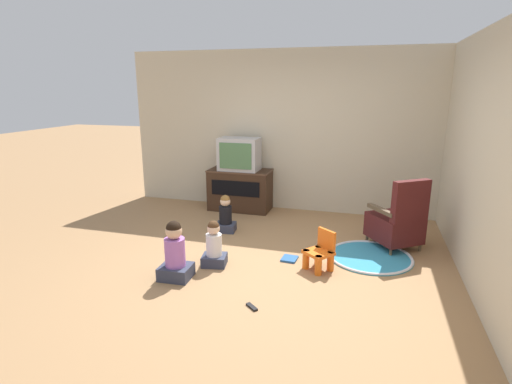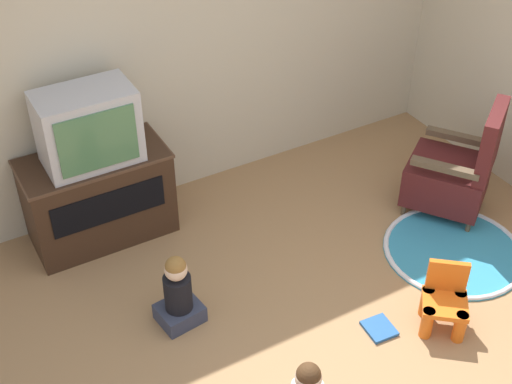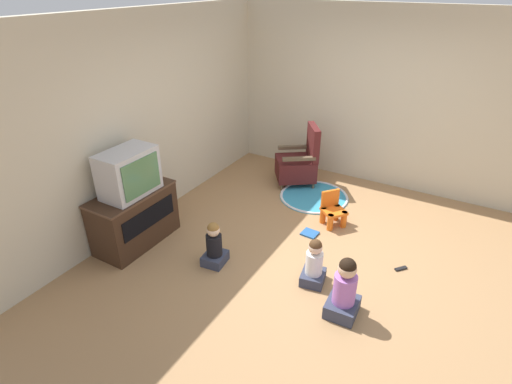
% 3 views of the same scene
% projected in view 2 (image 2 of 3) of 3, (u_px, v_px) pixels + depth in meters
% --- Properties ---
extents(ground_plane, '(30.00, 30.00, 0.00)m').
position_uv_depth(ground_plane, '(369.00, 373.00, 4.40)').
color(ground_plane, '#9E754C').
extents(wall_back, '(5.32, 0.12, 2.66)m').
position_uv_depth(wall_back, '(148.00, 39.00, 5.14)').
color(wall_back, beige).
rests_on(wall_back, ground_plane).
extents(tv_cabinet, '(1.05, 0.52, 0.70)m').
position_uv_depth(tv_cabinet, '(98.00, 196.00, 5.24)').
color(tv_cabinet, '#382316').
rests_on(tv_cabinet, ground_plane).
extents(television, '(0.66, 0.41, 0.54)m').
position_uv_depth(television, '(88.00, 127.00, 4.85)').
color(television, '#B7B7BC').
rests_on(television, tv_cabinet).
extents(black_armchair, '(0.78, 0.79, 0.96)m').
position_uv_depth(black_armchair, '(455.00, 172.00, 5.49)').
color(black_armchair, brown).
rests_on(black_armchair, ground_plane).
extents(yellow_kid_chair, '(0.40, 0.39, 0.46)m').
position_uv_depth(yellow_kid_chair, '(444.00, 304.00, 4.62)').
color(yellow_kid_chair, orange).
rests_on(yellow_kid_chair, ground_plane).
extents(play_mat, '(1.04, 1.04, 0.04)m').
position_uv_depth(play_mat, '(453.00, 250.00, 5.29)').
color(play_mat, teal).
rests_on(play_mat, ground_plane).
extents(child_watching_right, '(0.31, 0.28, 0.55)m').
position_uv_depth(child_watching_right, '(178.00, 294.00, 4.61)').
color(child_watching_right, '#33384C').
rests_on(child_watching_right, ground_plane).
extents(book, '(0.20, 0.21, 0.02)m').
position_uv_depth(book, '(379.00, 328.00, 4.68)').
color(book, '#235699').
rests_on(book, ground_plane).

